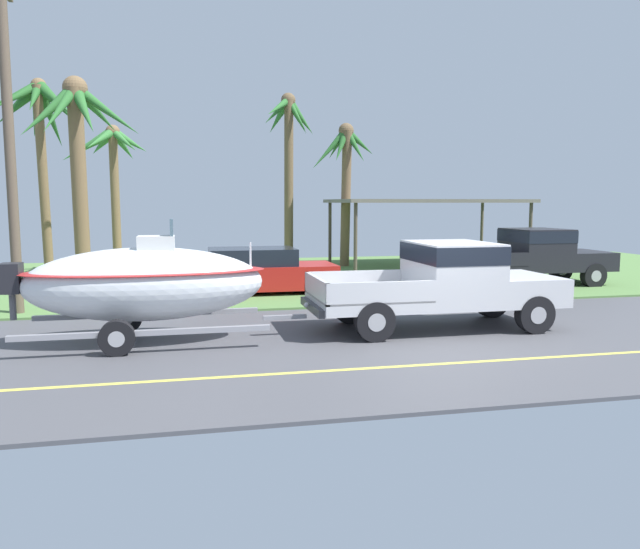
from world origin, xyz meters
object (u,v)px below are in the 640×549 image
(carport_awning, at_px, (426,202))
(palm_tree_far_right, at_px, (289,140))
(palm_tree_far_left, at_px, (345,165))
(utility_pole, at_px, (9,137))
(boat_on_trailer, at_px, (144,283))
(palm_tree_near_right, at_px, (76,136))
(palm_tree_near_left, at_px, (111,158))
(pickup_truck_towing, at_px, (450,280))
(palm_tree_mid, at_px, (40,120))
(parked_pickup_background, at_px, (534,254))
(parked_sedan_near, at_px, (258,272))

(carport_awning, xyz_separation_m, palm_tree_far_right, (-5.55, 1.71, 2.61))
(palm_tree_far_left, relative_size, palm_tree_far_right, 0.82)
(utility_pole, bearing_deg, boat_on_trailer, -49.21)
(boat_on_trailer, relative_size, palm_tree_near_right, 0.93)
(palm_tree_near_left, height_order, palm_tree_near_right, palm_tree_near_right)
(palm_tree_far_right, bearing_deg, pickup_truck_towing, -85.16)
(palm_tree_near_right, height_order, palm_tree_far_left, palm_tree_near_right)
(palm_tree_near_right, relative_size, palm_tree_far_left, 1.04)
(pickup_truck_towing, distance_m, palm_tree_far_left, 13.02)
(palm_tree_near_left, xyz_separation_m, palm_tree_mid, (-1.63, -3.99, 0.86))
(boat_on_trailer, distance_m, carport_awning, 16.30)
(palm_tree_far_left, bearing_deg, palm_tree_near_left, -179.38)
(parked_pickup_background, xyz_separation_m, carport_awning, (-1.20, 6.39, 1.69))
(parked_sedan_near, xyz_separation_m, palm_tree_far_right, (2.31, 7.94, 4.67))
(boat_on_trailer, bearing_deg, palm_tree_near_left, 98.36)
(pickup_truck_towing, relative_size, boat_on_trailer, 0.96)
(parked_pickup_background, xyz_separation_m, parked_sedan_near, (-9.06, 0.16, -0.37))
(palm_tree_far_left, height_order, palm_tree_far_right, palm_tree_far_right)
(boat_on_trailer, distance_m, palm_tree_near_left, 13.01)
(pickup_truck_towing, bearing_deg, parked_sedan_near, 120.66)
(palm_tree_near_right, bearing_deg, utility_pole, -114.49)
(palm_tree_near_right, xyz_separation_m, palm_tree_mid, (-1.40, 2.32, 0.68))
(pickup_truck_towing, xyz_separation_m, parked_pickup_background, (5.58, 5.72, 0.00))
(pickup_truck_towing, bearing_deg, palm_tree_near_left, 123.45)
(palm_tree_mid, height_order, palm_tree_far_right, palm_tree_far_right)
(pickup_truck_towing, bearing_deg, parked_pickup_background, 45.72)
(palm_tree_far_right, bearing_deg, carport_awning, -17.10)
(parked_sedan_near, relative_size, carport_awning, 0.57)
(palm_tree_far_left, bearing_deg, palm_tree_mid, -159.34)
(boat_on_trailer, distance_m, palm_tree_far_left, 14.91)
(palm_tree_near_right, bearing_deg, boat_on_trailer, -71.52)
(carport_awning, distance_m, palm_tree_far_left, 3.76)
(palm_tree_near_left, relative_size, palm_tree_near_right, 0.91)
(boat_on_trailer, relative_size, palm_tree_near_left, 1.03)
(pickup_truck_towing, height_order, palm_tree_far_left, palm_tree_far_left)
(carport_awning, distance_m, palm_tree_near_left, 12.73)
(boat_on_trailer, bearing_deg, parked_pickup_background, 25.51)
(palm_tree_near_left, bearing_deg, palm_tree_far_right, 10.81)
(boat_on_trailer, distance_m, palm_tree_near_right, 7.34)
(parked_pickup_background, bearing_deg, palm_tree_near_left, 153.95)
(palm_tree_far_left, height_order, utility_pole, utility_pole)
(carport_awning, height_order, palm_tree_far_left, palm_tree_far_left)
(palm_tree_near_right, xyz_separation_m, utility_pole, (-1.13, -2.47, -0.30))
(parked_pickup_background, height_order, palm_tree_near_right, palm_tree_near_right)
(palm_tree_near_left, xyz_separation_m, palm_tree_near_right, (-0.23, -6.31, 0.18))
(palm_tree_near_right, distance_m, palm_tree_far_left, 11.42)
(palm_tree_mid, xyz_separation_m, utility_pole, (0.27, -4.79, -0.97))
(parked_sedan_near, bearing_deg, parked_pickup_background, -1.01)
(pickup_truck_towing, height_order, palm_tree_far_right, palm_tree_far_right)
(carport_awning, bearing_deg, palm_tree_far_left, 172.34)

